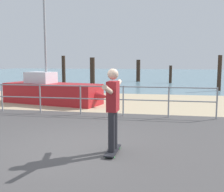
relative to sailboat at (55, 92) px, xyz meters
The scene contains 12 objects.
ground_plane 7.38m from the sailboat, 67.41° to the right, with size 24.00×10.00×0.04m, color #474444.
beach_strip 3.12m from the sailboat, 23.09° to the left, with size 24.00×6.00×0.04m, color tan.
sea_surface 29.35m from the sailboat, 84.47° to the left, with size 72.00×50.00×0.04m, color slate.
railing_fence 2.45m from the sailboat, 63.76° to the right, with size 10.66×0.05×1.05m.
sailboat is the anchor object (origin of this frame).
skateboard 7.10m from the sailboat, 58.42° to the right, with size 0.22×0.81×0.08m.
skateboarder 7.10m from the sailboat, 58.42° to the right, with size 0.22×1.45×1.65m.
groyne_post_0 10.64m from the sailboat, 108.58° to the left, with size 0.29×0.29×2.32m, color #332319.
groyne_post_1 8.40m from the sailboat, 93.47° to the left, with size 0.36×0.36×2.15m, color #332319.
groyne_post_2 14.18m from the sailboat, 80.37° to the left, with size 0.36×0.36×2.01m, color #332319.
groyne_post_3 13.68m from the sailboat, 67.44° to the left, with size 0.24×0.24×1.51m, color #332319.
groyne_post_4 10.67m from the sailboat, 40.28° to the left, with size 0.25×0.25×2.25m, color #332319.
Camera 1 is at (1.87, -5.57, 1.88)m, focal length 44.09 mm.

